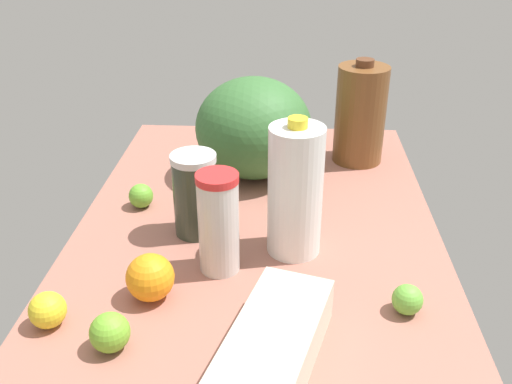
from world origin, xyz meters
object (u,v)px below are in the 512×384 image
Objects in this scene: shaker_bottle at (195,194)px; lemon_beside_bowl at (48,310)px; chocolate_milk_jug at (360,114)px; orange_far_back at (150,277)px; lime_loose at (407,300)px; tumbler_cup at (219,223)px; watermelon at (254,128)px; lime_near_front at (141,196)px; milk_jug at (295,191)px; lime_by_jug at (110,332)px; egg_carton at (270,355)px.

lemon_beside_bowl is (29.95, -19.73, -5.77)cm from shaker_bottle.
orange_far_back is at bearing -34.58° from chocolate_milk_jug.
tumbler_cup is at bearing -108.31° from lime_loose.
lemon_beside_bowl is (58.23, -29.80, -9.14)cm from watermelon.
watermelon is 5.16× the size of lime_near_front.
milk_jug is 1.57× the size of shaker_bottle.
lime_by_jug reaches higher than lime_loose.
watermelon is 66.15cm from lime_by_jug.
lime_loose is (51.64, 28.91, -9.57)cm from watermelon.
milk_jug is 1.40× the size of tumbler_cup.
milk_jug is at bearing 16.44° from watermelon.
lemon_beside_bowl is (-8.54, -36.27, -0.63)cm from egg_carton.
shaker_bottle is at bearing -19.58° from watermelon.
tumbler_cup is 15.44cm from orange_far_back.
orange_far_back is 13.28cm from lime_by_jug.
lime_near_front is at bearing -137.83° from tumbler_cup.
lime_by_jug is at bearing -13.22° from shaker_bottle.
watermelon is at bearing 152.90° from lemon_beside_bowl.
lime_loose is (23.35, 38.97, -6.20)cm from shaker_bottle.
chocolate_milk_jug is 58.76cm from lime_near_front.
lime_loose is at bearing 59.07° from shaker_bottle.
lime_loose is 0.62× the size of orange_far_back.
milk_jug is 41.80cm from lime_by_jug.
orange_far_back is (50.18, -14.72, -7.97)cm from watermelon.
tumbler_cup reaches higher than shaker_bottle.
egg_carton is at bearing -5.96° from milk_jug.
chocolate_milk_jug is (-43.37, 16.63, -0.42)cm from milk_jug.
tumbler_cup is 41.05cm from watermelon.
watermelon is 4.63× the size of lemon_beside_bowl.
watermelon is at bearing -150.76° from lime_loose.
watermelon is at bearing -163.56° from milk_jug.
lime_loose is (-15.13, 22.44, -1.06)cm from egg_carton.
lemon_beside_bowl is (24.57, -39.73, -9.98)cm from milk_jug.
tumbler_cup is at bearing 146.98° from lime_by_jug.
tumbler_cup is at bearing 26.51° from shaker_bottle.
chocolate_milk_jug is at bearing 140.32° from lemon_beside_bowl.
egg_carton is 42.20cm from shaker_bottle.
egg_carton is 1.59× the size of tumbler_cup.
egg_carton is at bearing 32.29° from lime_near_front.
lime_by_jug is at bearing -82.61° from egg_carton.
lime_near_front is 0.90× the size of lemon_beside_bowl.
shaker_bottle reaches higher than lime_near_front.
chocolate_milk_jug reaches higher than lime_near_front.
egg_carton is at bearing 5.54° from watermelon.
milk_jug is at bearing 74.96° from shaker_bottle.
shaker_bottle is 2.89× the size of lemon_beside_bowl.
milk_jug reaches higher than lime_by_jug.
milk_jug is 0.88× the size of egg_carton.
chocolate_milk_jug reaches higher than lime_loose.
lime_near_front is (-48.29, -30.52, -0.94)cm from egg_carton.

